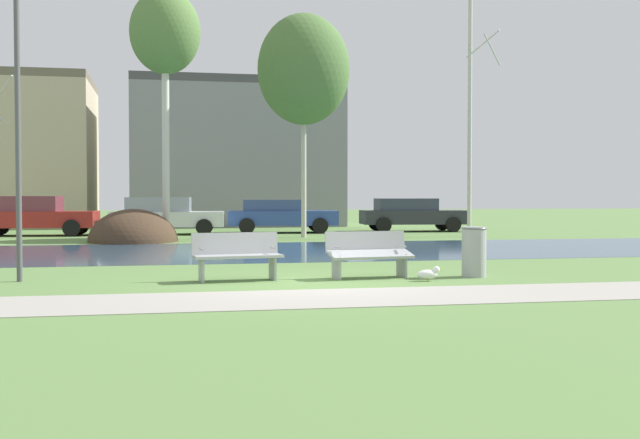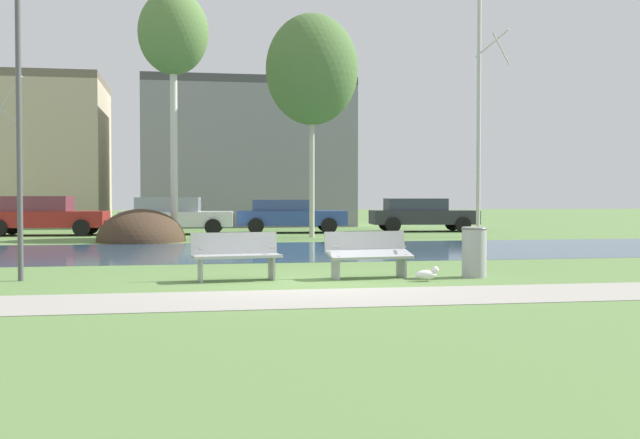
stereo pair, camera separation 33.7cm
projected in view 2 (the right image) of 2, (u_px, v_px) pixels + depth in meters
ground_plane at (257, 247)px, 23.56m from camera, size 120.00×120.00×0.00m
paved_path_strip at (331, 298)px, 11.82m from camera, size 60.00×2.14×0.01m
river_band at (263, 251)px, 21.73m from camera, size 80.00×7.76×0.01m
soil_mound at (141, 241)px, 26.40m from camera, size 2.97×3.54×2.19m
bench_left at (236, 255)px, 14.23m from camera, size 1.65×0.74×0.87m
bench_right at (368, 253)px, 14.67m from camera, size 1.65×0.74×0.87m
trash_bin at (474, 251)px, 14.81m from camera, size 0.49×0.49×0.95m
seagull at (427, 274)px, 14.10m from camera, size 0.47×0.18×0.27m
streetlamp at (18, 57)px, 14.07m from camera, size 0.32×0.32×6.19m
birch_left at (173, 35)px, 26.87m from camera, size 2.41×2.41×9.17m
birch_center_left at (312, 70)px, 28.81m from camera, size 3.40×3.40×8.24m
birch_center at (480, 109)px, 29.20m from camera, size 1.25×2.29×9.31m
parked_van_nearest_red at (43, 215)px, 30.30m from camera, size 4.74×2.24×1.52m
parked_sedan_second_white at (175, 215)px, 31.14m from camera, size 4.55×2.36×1.48m
parked_hatch_third_blue at (289, 215)px, 32.44m from camera, size 4.63×2.36×1.37m
parked_wagon_fourth_dark at (421, 214)px, 33.54m from camera, size 4.65×2.29×1.42m
building_grey_warehouse at (246, 155)px, 40.91m from camera, size 10.47×6.84×7.36m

